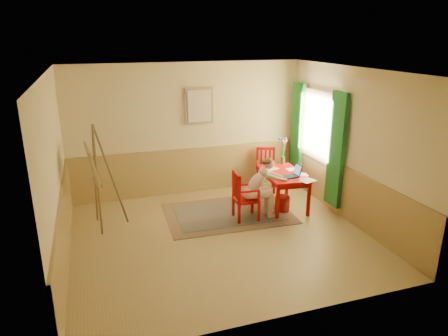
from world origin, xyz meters
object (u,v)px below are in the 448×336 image
object	(u,v)px
table	(283,177)
figure	(260,185)
chair_back	(265,169)
easel	(95,168)
chair_left	(244,196)
laptop	(292,174)

from	to	relation	value
table	figure	world-z (taller)	figure
table	chair_back	distance (m)	1.00
chair_back	easel	world-z (taller)	easel
easel	chair_back	bearing A→B (deg)	12.51
table	easel	distance (m)	3.58
chair_left	easel	xyz separation A→B (m)	(-2.58, 0.52, 0.66)
chair_left	chair_back	distance (m)	1.67
figure	easel	distance (m)	2.99
figure	chair_back	bearing A→B (deg)	62.35
figure	easel	xyz separation A→B (m)	(-2.90, 0.53, 0.48)
table	chair_back	bearing A→B (deg)	86.76
chair_back	table	bearing A→B (deg)	-93.24
table	laptop	bearing A→B (deg)	-78.58
easel	laptop	bearing A→B (deg)	-7.04
chair_back	figure	world-z (taller)	figure
table	chair_left	distance (m)	1.04
chair_back	laptop	size ratio (longest dim) A/B	2.33
chair_back	easel	size ratio (longest dim) A/B	0.49
chair_left	laptop	distance (m)	1.07
chair_left	chair_back	xyz separation A→B (m)	(1.02, 1.32, 0.00)
table	chair_left	world-z (taller)	chair_left
chair_back	laptop	bearing A→B (deg)	-90.19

